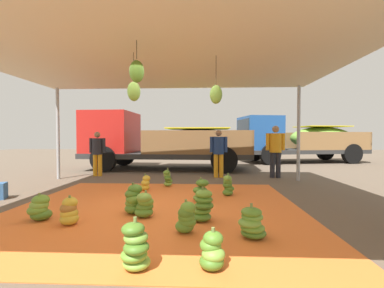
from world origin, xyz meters
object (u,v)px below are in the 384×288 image
(banana_bunch_11, at_px, (186,218))
(cargo_truck_far, at_px, (297,139))
(worker_2, at_px, (97,150))
(banana_bunch_7, at_px, (212,251))
(banana_bunch_6, at_px, (228,186))
(banana_bunch_0, at_px, (134,200))
(banana_bunch_1, at_px, (145,183))
(banana_bunch_2, at_px, (135,248))
(banana_bunch_3, at_px, (168,179))
(banana_bunch_10, at_px, (145,205))
(banana_bunch_12, at_px, (252,223))
(banana_bunch_9, at_px, (40,208))
(banana_bunch_4, at_px, (69,212))
(banana_bunch_5, at_px, (201,191))
(banana_bunch_8, at_px, (203,206))
(cargo_truck_main, at_px, (160,141))
(worker_1, at_px, (275,147))
(worker_0, at_px, (219,150))

(banana_bunch_11, height_order, cargo_truck_far, cargo_truck_far)
(banana_bunch_11, relative_size, cargo_truck_far, 0.07)
(cargo_truck_far, xyz_separation_m, worker_2, (-8.64, -5.26, -0.33))
(banana_bunch_7, height_order, worker_2, worker_2)
(banana_bunch_6, bearing_deg, banana_bunch_0, -140.68)
(banana_bunch_1, bearing_deg, banana_bunch_2, -78.61)
(banana_bunch_3, relative_size, banana_bunch_10, 1.12)
(banana_bunch_3, distance_m, banana_bunch_12, 3.86)
(banana_bunch_10, bearing_deg, banana_bunch_9, -171.24)
(banana_bunch_4, height_order, banana_bunch_11, banana_bunch_11)
(banana_bunch_3, bearing_deg, banana_bunch_5, -60.03)
(banana_bunch_8, bearing_deg, cargo_truck_main, 105.21)
(banana_bunch_4, distance_m, banana_bunch_6, 3.36)
(worker_2, bearing_deg, banana_bunch_2, -64.37)
(banana_bunch_2, bearing_deg, cargo_truck_main, 97.92)
(banana_bunch_7, height_order, worker_1, worker_1)
(banana_bunch_10, xyz_separation_m, worker_2, (-2.67, 4.48, 0.69))
(banana_bunch_9, height_order, worker_1, worker_1)
(banana_bunch_12, distance_m, worker_0, 5.24)
(worker_1, bearing_deg, banana_bunch_1, -149.38)
(banana_bunch_0, height_order, banana_bunch_3, banana_bunch_0)
(banana_bunch_4, distance_m, worker_2, 5.21)
(banana_bunch_5, relative_size, banana_bunch_8, 0.93)
(banana_bunch_1, bearing_deg, banana_bunch_5, -36.36)
(banana_bunch_3, bearing_deg, worker_0, 48.79)
(banana_bunch_7, height_order, banana_bunch_11, banana_bunch_11)
(banana_bunch_4, relative_size, worker_2, 0.29)
(banana_bunch_9, xyz_separation_m, banana_bunch_11, (2.41, -0.44, 0.01))
(banana_bunch_4, relative_size, banana_bunch_5, 0.88)
(banana_bunch_7, distance_m, banana_bunch_12, 1.02)
(banana_bunch_4, height_order, worker_2, worker_2)
(banana_bunch_10, height_order, cargo_truck_main, cargo_truck_main)
(banana_bunch_9, height_order, banana_bunch_10, banana_bunch_10)
(banana_bunch_2, xyz_separation_m, banana_bunch_9, (-1.96, 1.49, -0.03))
(banana_bunch_2, xyz_separation_m, worker_0, (1.18, 6.11, 0.69))
(banana_bunch_1, height_order, banana_bunch_8, banana_bunch_8)
(banana_bunch_3, relative_size, banana_bunch_5, 0.99)
(banana_bunch_7, bearing_deg, banana_bunch_0, 125.43)
(banana_bunch_4, xyz_separation_m, cargo_truck_far, (7.03, 10.16, 1.02))
(banana_bunch_0, relative_size, banana_bunch_1, 1.27)
(banana_bunch_3, distance_m, cargo_truck_main, 4.10)
(worker_1, relative_size, worker_2, 1.13)
(worker_0, bearing_deg, banana_bunch_0, -112.48)
(banana_bunch_3, relative_size, banana_bunch_4, 1.12)
(banana_bunch_8, relative_size, cargo_truck_far, 0.08)
(banana_bunch_12, bearing_deg, banana_bunch_9, 170.34)
(banana_bunch_0, height_order, banana_bunch_5, banana_bunch_0)
(banana_bunch_6, bearing_deg, banana_bunch_11, -108.74)
(cargo_truck_main, xyz_separation_m, worker_0, (2.34, -2.20, -0.26))
(banana_bunch_5, relative_size, worker_1, 0.29)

